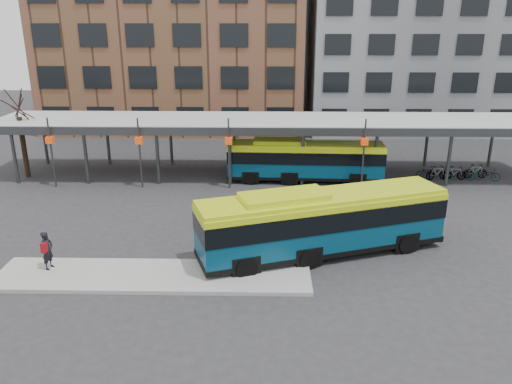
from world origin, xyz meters
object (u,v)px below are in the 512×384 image
bus_front (322,221)px  pedestrian (47,250)px  tree (23,144)px  bus_rear (304,160)px

bus_front → pedestrian: 12.72m
pedestrian → tree: bearing=38.3°
tree → bus_front: (20.20, -12.44, -0.69)m
bus_rear → pedestrian: (-12.54, -14.00, -0.48)m
bus_rear → pedestrian: size_ratio=6.17×
tree → pedestrian: size_ratio=3.14×
bus_front → pedestrian: bus_front is taller
tree → bus_rear: tree is taller
bus_front → pedestrian: size_ratio=6.92×
bus_front → pedestrian: (-12.52, -2.11, -0.66)m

